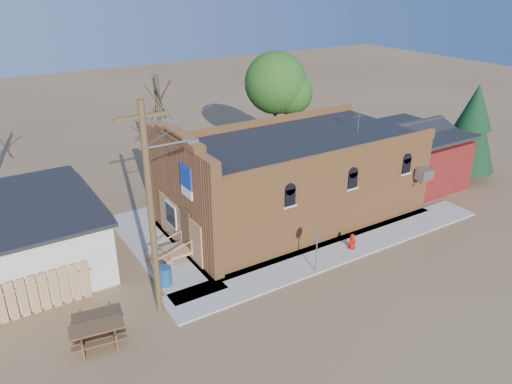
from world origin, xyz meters
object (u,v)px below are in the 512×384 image
utility_pole (152,208)px  trash_barrel (165,276)px  picnic_table (97,333)px  fire_hydrant (352,241)px  brick_bar (291,179)px  stop_sign (317,240)px

utility_pole → trash_barrel: utility_pole is taller
picnic_table → fire_hydrant: bearing=9.4°
brick_bar → fire_hydrant: 5.18m
utility_pole → picnic_table: bearing=-166.2°
trash_barrel → picnic_table: bearing=-149.0°
brick_bar → utility_pole: 10.96m
stop_sign → trash_barrel: bearing=143.1°
utility_pole → stop_sign: 8.00m
utility_pole → trash_barrel: bearing=61.0°
brick_bar → stop_sign: 6.05m
utility_pole → picnic_table: utility_pole is taller
brick_bar → picnic_table: bearing=-158.4°
utility_pole → trash_barrel: size_ratio=9.94×
trash_barrel → stop_sign: bearing=-22.8°
fire_hydrant → trash_barrel: size_ratio=0.92×
stop_sign → picnic_table: (-10.17, 0.50, -1.21)m
picnic_table → trash_barrel: bearing=39.7°
trash_barrel → picnic_table: trash_barrel is taller
picnic_table → brick_bar: bearing=30.2°
fire_hydrant → picnic_table: bearing=-160.1°
utility_pole → fire_hydrant: 11.09m
trash_barrel → brick_bar: bearing=17.2°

